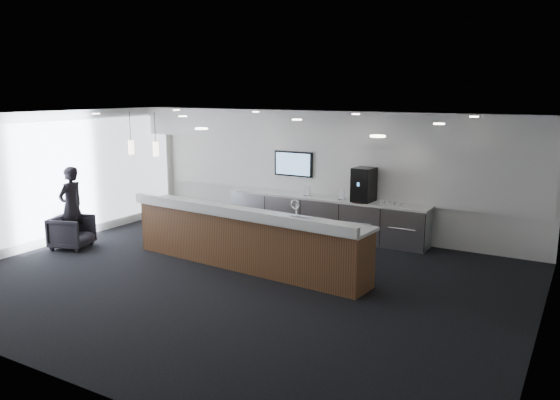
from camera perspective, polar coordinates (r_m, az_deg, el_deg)
The scene contains 23 objects.
ground at distance 10.20m, azimuth -4.33°, elevation -8.35°, with size 10.00×10.00×0.00m, color black.
ceiling at distance 9.61m, azimuth -4.59°, elevation 8.74°, with size 10.00×8.00×0.02m, color black.
back_wall at distance 13.24m, azimuth 5.41°, elevation 2.90°, with size 10.00×0.02×3.00m, color white.
left_wall at distance 13.25m, azimuth -22.59°, elevation 2.09°, with size 0.02×8.00×3.00m, color white.
right_wall at distance 8.15m, azimuth 26.00°, elevation -3.54°, with size 0.02×8.00×3.00m, color white.
soffit_bulkhead at distance 12.71m, azimuth 4.65°, elevation 7.78°, with size 10.00×0.90×0.70m, color white.
alcove_panel at distance 13.19m, azimuth 5.36°, elevation 3.31°, with size 9.80×0.06×1.40m, color white.
window_blinds_wall at distance 13.22m, azimuth -22.48°, elevation 2.07°, with size 0.04×7.36×2.55m, color silver.
back_credenza at distance 13.10m, azimuth 4.66°, elevation -1.73°, with size 5.06×0.66×0.95m.
wall_tv at distance 13.58m, azimuth 1.41°, elevation 3.80°, with size 1.05×0.08×0.62m.
pendant_left at distance 11.79m, azimuth -11.98°, elevation 5.34°, with size 0.12×0.12×0.30m, color beige.
pendant_right at distance 12.26m, azimuth -14.42°, elevation 5.46°, with size 0.12×0.12×0.30m, color beige.
ceiling_can_lights at distance 9.62m, azimuth -4.59°, elevation 8.56°, with size 7.00×5.00×0.02m, color silver, non-canonical shape.
service_counter at distance 10.77m, azimuth -3.60°, elevation -4.06°, with size 5.35×1.30×1.49m.
coffee_machine at distance 12.55m, azimuth 8.75°, elevation 1.59°, with size 0.48×0.60×0.78m.
info_sign_left at distance 13.09m, azimuth 2.83°, elevation 0.93°, with size 0.17×0.02×0.24m, color silver.
info_sign_right at distance 12.73m, azimuth 6.40°, elevation 0.57°, with size 0.18×0.02×0.24m, color silver.
armchair at distance 12.95m, azimuth -20.92°, elevation -3.14°, with size 0.77×0.79×0.72m, color black.
lounge_guest at distance 13.10m, azimuth -20.97°, elevation -0.59°, with size 0.65×0.43×1.79m, color black.
cup_0 at distance 12.26m, azimuth 12.44°, elevation -0.39°, with size 0.09×0.09×0.09m, color white.
cup_1 at distance 12.31m, azimuth 11.82°, elevation -0.33°, with size 0.09×0.09×0.09m, color white.
cup_2 at distance 12.35m, azimuth 11.20°, elevation -0.26°, with size 0.09×0.09×0.09m, color white.
cup_3 at distance 12.39m, azimuth 10.59°, elevation -0.20°, with size 0.09×0.09×0.09m, color white.
Camera 1 is at (5.46, -7.90, 3.43)m, focal length 35.00 mm.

